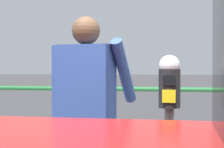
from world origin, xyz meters
TOP-DOWN VIEW (x-y plane):
  - parking_meter at (0.02, 0.46)m, footprint 0.15×0.16m
  - pedestrian_at_meter at (-0.63, 0.65)m, footprint 0.67×0.47m
  - background_railing at (-0.00, 2.80)m, footprint 24.06×0.06m

SIDE VIEW (x-z plane):
  - background_railing at x=0.00m, z-range 0.36..1.36m
  - pedestrian_at_meter at x=-0.63m, z-range 0.25..1.91m
  - parking_meter at x=0.02m, z-range 0.41..1.76m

